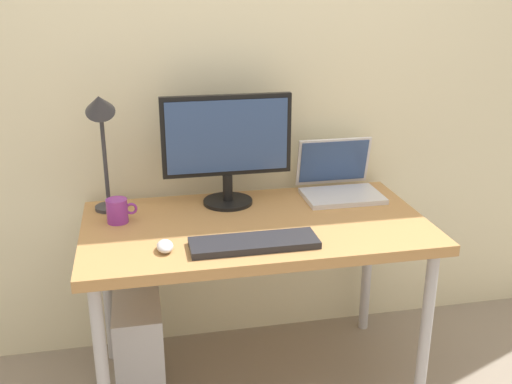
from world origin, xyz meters
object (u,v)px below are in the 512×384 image
object	(u,v)px
keyboard	(254,243)
coffee_mug	(118,211)
computer_tower	(140,348)
monitor	(227,143)
laptop	(338,181)
desk	(256,238)
mouse	(165,246)
desk_lamp	(101,124)

from	to	relation	value
keyboard	coffee_mug	distance (m)	0.55
coffee_mug	computer_tower	size ratio (longest dim) A/B	0.27
monitor	laptop	distance (m)	0.51
desk	coffee_mug	world-z (taller)	coffee_mug
desk	monitor	size ratio (longest dim) A/B	2.51
desk	mouse	world-z (taller)	mouse
monitor	laptop	world-z (taller)	monitor
mouse	computer_tower	world-z (taller)	mouse
desk_lamp	mouse	world-z (taller)	desk_lamp
desk	computer_tower	world-z (taller)	desk
desk_lamp	keyboard	bearing A→B (deg)	-40.79
computer_tower	mouse	bearing A→B (deg)	-60.49
keyboard	mouse	size ratio (longest dim) A/B	4.89
keyboard	computer_tower	size ratio (longest dim) A/B	1.05
keyboard	mouse	distance (m)	0.30
desk	keyboard	bearing A→B (deg)	-103.50
monitor	keyboard	bearing A→B (deg)	-87.08
keyboard	monitor	bearing A→B (deg)	92.92
coffee_mug	computer_tower	bearing A→B (deg)	-63.61
mouse	desk	bearing A→B (deg)	27.64
desk	coffee_mug	size ratio (longest dim) A/B	11.23
desk	desk_lamp	distance (m)	0.72
desk	laptop	distance (m)	0.48
monitor	keyboard	distance (m)	0.49
coffee_mug	desk_lamp	bearing A→B (deg)	108.22
monitor	desk_lamp	size ratio (longest dim) A/B	1.04
monitor	keyboard	world-z (taller)	monitor
monitor	coffee_mug	size ratio (longest dim) A/B	4.48
computer_tower	laptop	bearing A→B (deg)	13.94
desk	keyboard	distance (m)	0.23
monitor	mouse	world-z (taller)	monitor
desk_lamp	mouse	distance (m)	0.56
desk	laptop	bearing A→B (deg)	30.00
mouse	keyboard	bearing A→B (deg)	-4.84
desk	mouse	bearing A→B (deg)	-152.36
monitor	keyboard	xyz separation A→B (m)	(0.02, -0.43, -0.24)
computer_tower	coffee_mug	bearing A→B (deg)	116.39
coffee_mug	laptop	bearing A→B (deg)	8.10
monitor	computer_tower	xyz separation A→B (m)	(-0.39, -0.20, -0.76)
monitor	computer_tower	size ratio (longest dim) A/B	1.22
monitor	desk	bearing A→B (deg)	-71.65
monitor	coffee_mug	world-z (taller)	monitor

